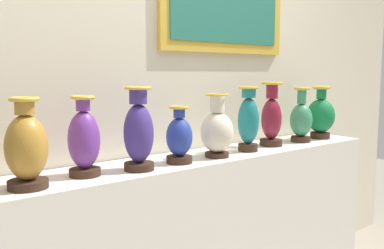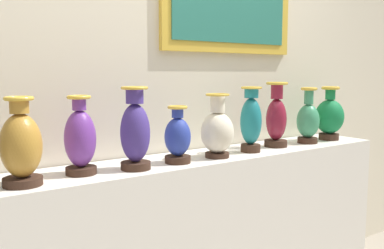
{
  "view_description": "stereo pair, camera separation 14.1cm",
  "coord_description": "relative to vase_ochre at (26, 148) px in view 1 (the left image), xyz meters",
  "views": [
    {
      "loc": [
        -1.38,
        -1.71,
        1.4
      ],
      "look_at": [
        0.0,
        0.0,
        1.14
      ],
      "focal_mm": 39.83,
      "sensor_mm": 36.0,
      "label": 1
    },
    {
      "loc": [
        -1.27,
        -1.8,
        1.4
      ],
      "look_at": [
        0.0,
        0.0,
        1.14
      ],
      "focal_mm": 39.83,
      "sensor_mm": 36.0,
      "label": 2
    }
  ],
  "objects": [
    {
      "name": "vase_indigo",
      "position": [
        0.5,
        -0.0,
        0.02
      ],
      "size": [
        0.14,
        0.14,
        0.38
      ],
      "color": "#382319",
      "rests_on": "display_shelf"
    },
    {
      "name": "vase_burgundy",
      "position": [
        1.48,
        0.06,
        0.01
      ],
      "size": [
        0.14,
        0.14,
        0.39
      ],
      "color": "#382319",
      "rests_on": "display_shelf"
    },
    {
      "name": "vase_cobalt",
      "position": [
        0.74,
        0.01,
        -0.03
      ],
      "size": [
        0.13,
        0.13,
        0.28
      ],
      "color": "#382319",
      "rests_on": "display_shelf"
    },
    {
      "name": "display_shelf",
      "position": [
        0.87,
        0.07,
        -0.64
      ],
      "size": [
        2.62,
        0.4,
        0.96
      ],
      "primitive_type": "cube",
      "color": "silver",
      "rests_on": "ground_plane"
    },
    {
      "name": "back_wall",
      "position": [
        0.87,
        0.33,
        0.38
      ],
      "size": [
        4.68,
        0.14,
        2.98
      ],
      "color": "beige",
      "rests_on": "ground_plane"
    },
    {
      "name": "vase_violet",
      "position": [
        0.26,
        0.05,
        -0.0
      ],
      "size": [
        0.14,
        0.14,
        0.35
      ],
      "color": "#382319",
      "rests_on": "display_shelf"
    },
    {
      "name": "vase_teal",
      "position": [
        1.24,
        0.02,
        0.02
      ],
      "size": [
        0.12,
        0.12,
        0.37
      ],
      "color": "#382319",
      "rests_on": "display_shelf"
    },
    {
      "name": "vase_ivory",
      "position": [
        0.99,
        0.0,
        -0.02
      ],
      "size": [
        0.18,
        0.18,
        0.34
      ],
      "color": "#382319",
      "rests_on": "display_shelf"
    },
    {
      "name": "vase_ochre",
      "position": [
        0.0,
        0.0,
        0.0
      ],
      "size": [
        0.16,
        0.16,
        0.35
      ],
      "color": "#382319",
      "rests_on": "display_shelf"
    },
    {
      "name": "vase_emerald",
      "position": [
        1.97,
        0.04,
        -0.0
      ],
      "size": [
        0.19,
        0.19,
        0.36
      ],
      "color": "#382319",
      "rests_on": "display_shelf"
    },
    {
      "name": "vase_jade",
      "position": [
        1.75,
        0.03,
        -0.01
      ],
      "size": [
        0.14,
        0.14,
        0.35
      ],
      "color": "#382319",
      "rests_on": "display_shelf"
    }
  ]
}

